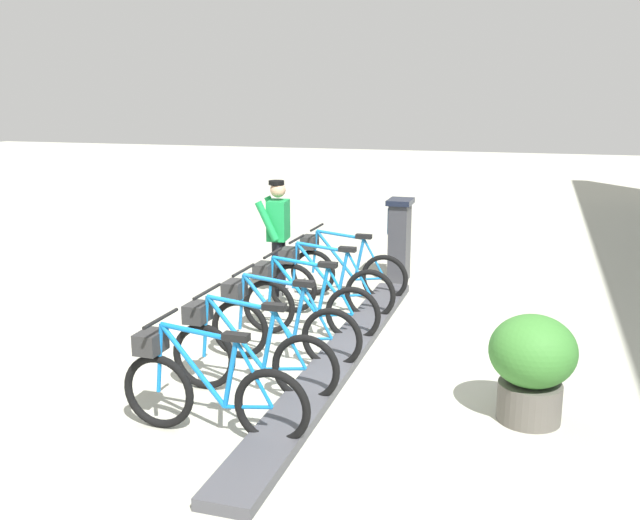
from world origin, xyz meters
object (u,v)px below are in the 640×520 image
object	(u,v)px
bike_docked_2	(304,302)
worker_near_rack	(278,233)
payment_kiosk	(399,239)
bike_docked_4	(246,352)
bike_docked_5	(205,388)
bike_docked_0	(343,269)
bike_docked_1	(325,284)
planter_bush	(532,363)
bike_docked_3	(278,325)

from	to	relation	value
bike_docked_2	worker_near_rack	world-z (taller)	worker_near_rack
payment_kiosk	bike_docked_4	distance (m)	4.73
bike_docked_2	worker_near_rack	xyz separation A→B (m)	(0.93, -1.62, 0.48)
bike_docked_5	bike_docked_4	bearing A→B (deg)	-90.00
bike_docked_0	worker_near_rack	size ratio (longest dim) A/B	1.04
bike_docked_1	bike_docked_5	bearing A→B (deg)	90.00
planter_bush	bike_docked_0	bearing A→B (deg)	-51.46
payment_kiosk	worker_near_rack	distance (m)	2.02
payment_kiosk	planter_bush	world-z (taller)	payment_kiosk
planter_bush	worker_near_rack	bearing A→B (deg)	-41.62
bike_docked_3	bike_docked_4	bearing A→B (deg)	90.00
bike_docked_4	bike_docked_3	bearing A→B (deg)	-90.00
bike_docked_2	payment_kiosk	bearing A→B (deg)	-101.00
bike_docked_0	bike_docked_3	xyz separation A→B (m)	(0.00, 2.63, 0.00)
bike_docked_3	planter_bush	distance (m)	2.70
bike_docked_5	bike_docked_1	bearing A→B (deg)	-90.00
payment_kiosk	bike_docked_2	distance (m)	3.01
bike_docked_2	bike_docked_0	bearing A→B (deg)	-90.00
bike_docked_5	planter_bush	xyz separation A→B (m)	(-2.61, -1.10, 0.11)
planter_bush	bike_docked_1	bearing A→B (deg)	-42.62
bike_docked_2	worker_near_rack	size ratio (longest dim) A/B	1.04
payment_kiosk	bike_docked_1	world-z (taller)	payment_kiosk
bike_docked_4	planter_bush	xyz separation A→B (m)	(-2.61, -0.22, 0.11)
bike_docked_5	worker_near_rack	size ratio (longest dim) A/B	1.04
bike_docked_4	payment_kiosk	bearing A→B (deg)	-96.95
bike_docked_1	payment_kiosk	bearing A→B (deg)	-105.47
bike_docked_1	planter_bush	bearing A→B (deg)	137.38
bike_docked_1	bike_docked_4	distance (m)	2.63
bike_docked_0	bike_docked_4	distance (m)	3.50
bike_docked_2	worker_near_rack	bearing A→B (deg)	-60.14
bike_docked_0	planter_bush	bearing A→B (deg)	128.54
bike_docked_1	bike_docked_5	distance (m)	3.50
bike_docked_0	bike_docked_3	size ratio (longest dim) A/B	1.00
bike_docked_2	planter_bush	world-z (taller)	bike_docked_2
bike_docked_0	bike_docked_1	distance (m)	0.88
bike_docked_3	worker_near_rack	xyz separation A→B (m)	(0.93, -2.50, 0.48)
payment_kiosk	planter_bush	distance (m)	4.92
payment_kiosk	bike_docked_4	size ratio (longest dim) A/B	0.74
bike_docked_2	bike_docked_5	size ratio (longest dim) A/B	1.00
bike_docked_0	bike_docked_5	world-z (taller)	same
bike_docked_3	bike_docked_2	bearing A→B (deg)	-90.00
bike_docked_5	bike_docked_0	bearing A→B (deg)	-90.00
bike_docked_4	worker_near_rack	xyz separation A→B (m)	(0.93, -3.37, 0.48)
bike_docked_5	worker_near_rack	xyz separation A→B (m)	(0.93, -4.25, 0.48)
planter_bush	bike_docked_3	bearing A→B (deg)	-14.02
bike_docked_1	planter_bush	xyz separation A→B (m)	(-2.61, 2.40, 0.11)
bike_docked_4	bike_docked_5	distance (m)	0.88
payment_kiosk	bike_docked_0	distance (m)	1.34
bike_docked_2	bike_docked_4	distance (m)	1.75
payment_kiosk	bike_docked_1	bearing A→B (deg)	74.53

